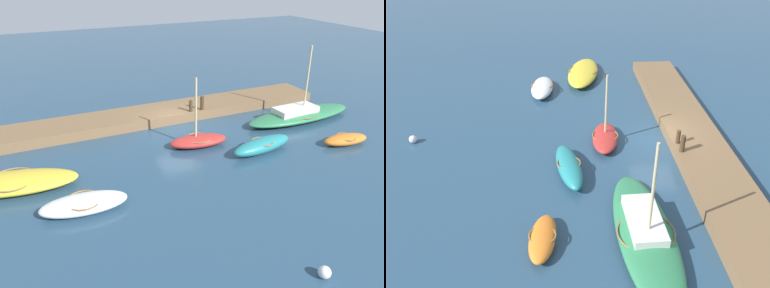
# 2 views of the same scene
# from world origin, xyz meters

# --- Properties ---
(ground_plane) EXTENTS (84.00, 84.00, 0.00)m
(ground_plane) POSITION_xyz_m (0.00, 0.00, 0.00)
(ground_plane) COLOR navy
(dock_platform) EXTENTS (21.70, 2.87, 0.61)m
(dock_platform) POSITION_xyz_m (0.00, -1.94, 0.30)
(dock_platform) COLOR brown
(dock_platform) RESTS_ON ground_plane
(motorboat_yellow) EXTENTS (5.96, 3.17, 0.69)m
(motorboat_yellow) POSITION_xyz_m (9.52, 3.46, 0.35)
(motorboat_yellow) COLOR gold
(motorboat_yellow) RESTS_ON ground_plane
(dinghy_orange) EXTENTS (2.80, 1.38, 0.60)m
(dinghy_orange) POSITION_xyz_m (-7.54, 6.24, 0.31)
(dinghy_orange) COLOR orange
(dinghy_orange) RESTS_ON ground_plane
(rowboat_teal) EXTENTS (3.97, 1.70, 0.78)m
(rowboat_teal) POSITION_xyz_m (-2.77, 5.02, 0.40)
(rowboat_teal) COLOR teal
(rowboat_teal) RESTS_ON ground_plane
(rowboat_red) EXTENTS (3.42, 1.79, 3.92)m
(rowboat_red) POSITION_xyz_m (0.02, 2.91, 0.35)
(rowboat_red) COLOR #B72D28
(rowboat_red) RESTS_ON ground_plane
(rowboat_white) EXTENTS (3.67, 1.75, 0.68)m
(rowboat_white) POSITION_xyz_m (6.95, 6.46, 0.35)
(rowboat_white) COLOR white
(rowboat_white) RESTS_ON ground_plane
(sailboat_green) EXTENTS (7.92, 2.52, 4.77)m
(sailboat_green) POSITION_xyz_m (-7.61, 2.19, 0.40)
(sailboat_green) COLOR #2D7A4C
(sailboat_green) RESTS_ON ground_plane
(mooring_post_west) EXTENTS (0.25, 0.25, 0.90)m
(mooring_post_west) POSITION_xyz_m (-2.05, -0.76, 1.06)
(mooring_post_west) COLOR #47331E
(mooring_post_west) RESTS_ON dock_platform
(mooring_post_mid_west) EXTENTS (0.22, 0.22, 0.75)m
(mooring_post_mid_west) POSITION_xyz_m (-1.24, -0.76, 0.98)
(mooring_post_mid_west) COLOR #47331E
(mooring_post_mid_west) RESTS_ON dock_platform
(marker_buoy) EXTENTS (0.43, 0.43, 0.43)m
(marker_buoy) POSITION_xyz_m (0.65, 13.49, 0.21)
(marker_buoy) COLOR silver
(marker_buoy) RESTS_ON ground_plane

